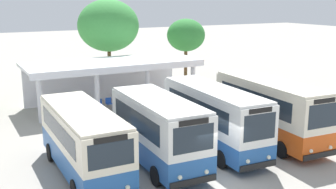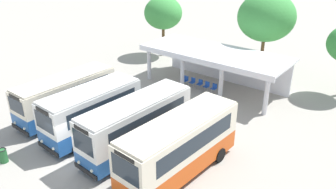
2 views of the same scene
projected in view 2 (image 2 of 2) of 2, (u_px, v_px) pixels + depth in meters
The scene contains 14 objects.
ground_plane at pixel (74, 159), 20.12m from camera, with size 180.00×180.00×0.00m, color #A39E93.
city_bus_nearest_orange at pixel (66, 95), 24.48m from camera, with size 2.41×7.78×3.12m.
city_bus_second_in_row at pixel (92, 110), 22.03m from camera, with size 2.61×7.06×3.33m.
city_bus_middle_cream at pixel (137, 123), 20.41m from camera, with size 2.51×8.09×3.37m.
city_bus_fourth_amber at pixel (180, 145), 18.11m from camera, with size 2.70×8.14×3.48m.
terminal_canopy at pixel (217, 58), 29.38m from camera, with size 12.90×5.10×3.40m.
waiting_chair_end_by_column at pixel (186, 80), 30.34m from camera, with size 0.45×0.45×0.86m.
waiting_chair_second_from_end at pixel (193, 82), 29.94m from camera, with size 0.45×0.45×0.86m.
waiting_chair_middle_seat at pixel (200, 83), 29.57m from camera, with size 0.45×0.45×0.86m.
waiting_chair_fourth_seat at pixel (207, 86), 29.10m from camera, with size 0.45×0.45×0.86m.
waiting_chair_fifth_seat at pixel (214, 88), 28.69m from camera, with size 0.45×0.45×0.86m.
roadside_tree_behind_canopy at pixel (266, 17), 30.83m from camera, with size 5.34×5.34×7.90m.
roadside_tree_west_of_canopy at pixel (163, 13), 36.54m from camera, with size 4.19×4.19×6.64m.
litter_bin_apron at pixel (3, 156), 19.70m from camera, with size 0.49×0.49×0.90m.
Camera 2 is at (14.78, -9.51, 12.00)m, focal length 35.53 mm.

